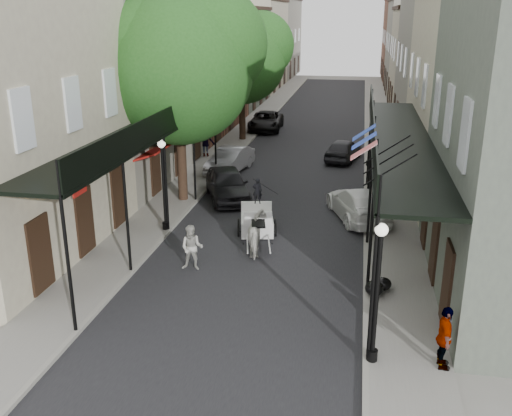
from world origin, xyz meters
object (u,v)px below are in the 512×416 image
at_px(horse, 258,234).
at_px(lamppost_right_far, 370,133).
at_px(car_left_mid, 230,160).
at_px(tree_near, 187,61).
at_px(lamppost_left, 164,184).
at_px(pedestrian_sidewalk_right, 445,338).
at_px(car_left_far, 266,121).
at_px(carriage, 257,208).
at_px(car_left_near, 227,184).
at_px(lamppost_right_near, 377,292).
at_px(car_right_far, 344,150).
at_px(car_right_near, 358,204).
at_px(tree_far, 248,55).
at_px(pedestrian_sidewalk_left, 206,141).
at_px(pedestrian_walking, 192,248).

bearing_deg(horse, lamppost_right_far, -118.70).
relative_size(horse, car_left_mid, 0.42).
xyz_separation_m(tree_near, lamppost_left, (0.10, -4.18, -4.44)).
relative_size(tree_near, pedestrian_sidewalk_right, 5.79).
height_order(lamppost_left, car_left_far, lamppost_left).
relative_size(tree_near, carriage, 3.85).
height_order(car_left_near, car_left_mid, car_left_near).
distance_m(lamppost_right_near, horse, 7.80).
distance_m(tree_near, carriage, 7.47).
distance_m(lamppost_right_near, car_right_far, 21.49).
distance_m(lamppost_right_far, carriage, 12.15).
xyz_separation_m(car_left_mid, car_right_far, (6.20, 3.76, -0.01)).
distance_m(car_left_far, car_right_near, 20.38).
xyz_separation_m(lamppost_right_near, lamppost_right_far, (0.00, 20.00, 0.00)).
xyz_separation_m(tree_near, car_left_near, (1.60, 0.54, -5.73)).
bearing_deg(lamppost_right_far, car_right_near, -93.18).
relative_size(carriage, car_right_far, 0.63).
relative_size(tree_far, carriage, 3.44).
bearing_deg(car_right_near, pedestrian_sidewalk_right, 83.04).
bearing_deg(car_right_far, car_left_near, 71.42).
xyz_separation_m(lamppost_right_near, car_left_near, (-6.70, 12.71, -1.29)).
bearing_deg(car_left_mid, pedestrian_sidewalk_left, 137.26).
xyz_separation_m(carriage, car_left_far, (-3.13, 21.28, -0.27)).
distance_m(carriage, car_right_far, 12.97).
bearing_deg(lamppost_right_far, tree_near, -136.69).
distance_m(tree_near, car_left_mid, 7.99).
xyz_separation_m(pedestrian_sidewalk_right, car_left_far, (-9.40, 30.07, -0.25)).
bearing_deg(car_left_near, pedestrian_sidewalk_right, -78.10).
bearing_deg(car_left_far, car_left_near, -88.82).
xyz_separation_m(lamppost_right_near, car_right_far, (-1.50, 21.39, -1.37)).
distance_m(carriage, car_left_near, 4.47).
height_order(pedestrian_sidewalk_left, car_left_far, pedestrian_sidewalk_left).
xyz_separation_m(tree_near, pedestrian_sidewalk_left, (-1.60, 8.39, -5.42)).
bearing_deg(pedestrian_sidewalk_left, tree_far, -112.06).
xyz_separation_m(tree_far, pedestrian_sidewalk_right, (10.05, -26.18, -4.89)).
bearing_deg(lamppost_right_far, car_left_far, 127.40).
distance_m(lamppost_right_far, pedestrian_sidewalk_right, 20.10).
height_order(horse, car_left_far, horse).
distance_m(lamppost_right_near, pedestrian_sidewalk_left, 22.85).
bearing_deg(car_right_near, carriage, 10.19).
xyz_separation_m(tree_far, car_left_near, (1.65, -13.46, -5.08)).
distance_m(lamppost_right_far, pedestrian_walking, 16.53).
bearing_deg(tree_far, car_right_far, -34.97).
relative_size(tree_near, car_left_mid, 2.31).
height_order(tree_near, car_right_far, tree_near).
distance_m(tree_near, pedestrian_sidewalk_right, 16.70).
relative_size(car_left_mid, car_left_far, 0.82).
height_order(pedestrian_sidewalk_right, car_left_near, pedestrian_sidewalk_right).
bearing_deg(car_left_near, horse, -88.73).
bearing_deg(car_left_mid, lamppost_right_far, 27.52).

